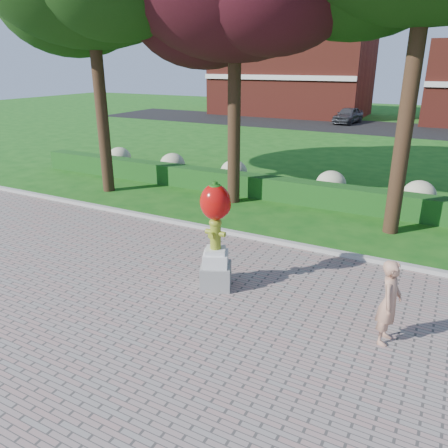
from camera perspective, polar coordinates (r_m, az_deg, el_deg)
name	(u,v)px	position (r m, az deg, el deg)	size (l,w,h in m)	color
ground	(194,283)	(10.14, -3.99, -7.66)	(100.00, 100.00, 0.00)	#165515
walkway	(57,391)	(7.63, -20.98, -19.66)	(40.00, 14.00, 0.04)	gray
curb	(249,236)	(12.51, 3.24, -1.64)	(40.00, 0.18, 0.15)	#ADADA5
lawn_hedge	(296,191)	(15.94, 9.34, 4.25)	(24.00, 0.70, 0.80)	#164F19
hydrangea_row	(319,183)	(16.66, 12.36, 5.29)	(20.10, 1.10, 0.99)	#B2B188
street	(387,128)	(36.19, 20.49, 11.61)	(50.00, 8.00, 0.02)	black
building_left	(291,76)	(44.13, 8.78, 18.55)	(14.00, 8.00, 7.00)	maroon
hydrant_sculpture	(215,233)	(9.34, -1.12, -1.20)	(0.87, 0.87, 2.43)	gray
woman	(389,302)	(8.25, 20.79, -9.54)	(0.58, 0.38, 1.58)	tan
parked_car	(348,115)	(38.25, 15.90, 13.52)	(1.54, 3.83, 1.31)	#3C3E44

